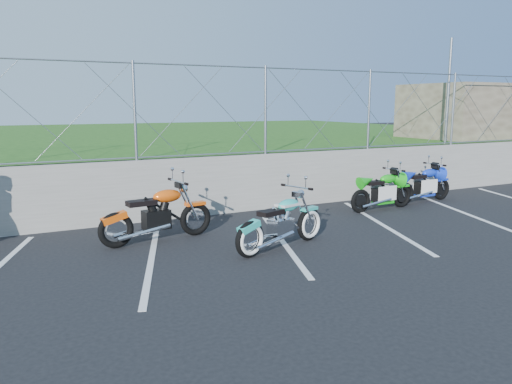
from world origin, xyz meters
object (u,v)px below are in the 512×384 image
sportbike_green (383,193)px  sportbike_blue (425,186)px  cruiser_turquoise (282,224)px  naked_orange (159,216)px

sportbike_green → sportbike_blue: sportbike_blue is taller
cruiser_turquoise → sportbike_green: (3.65, 1.69, -0.01)m
cruiser_turquoise → sportbike_blue: size_ratio=1.09×
naked_orange → cruiser_turquoise: bearing=-45.5°
naked_orange → sportbike_green: size_ratio=1.17×
naked_orange → sportbike_green: bearing=-4.2°
naked_orange → sportbike_green: naked_orange is taller
cruiser_turquoise → sportbike_blue: bearing=2.7°
naked_orange → sportbike_blue: 7.02m
cruiser_turquoise → naked_orange: bearing=124.1°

